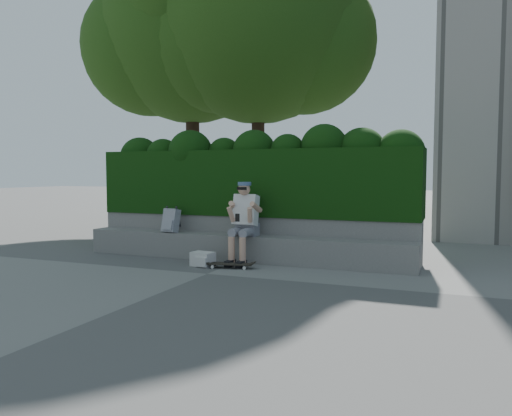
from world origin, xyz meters
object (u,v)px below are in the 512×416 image
at_px(person, 244,219).
at_px(backpack_plaid, 171,221).
at_px(skateboard, 229,264).
at_px(backpack_ground, 203,259).

bearing_deg(person, backpack_plaid, 176.88).
distance_m(person, backpack_plaid, 1.50).
distance_m(skateboard, backpack_ground, 0.49).
height_order(skateboard, backpack_plaid, backpack_plaid).
relative_size(skateboard, backpack_plaid, 1.80).
bearing_deg(skateboard, person, 74.81).
distance_m(backpack_plaid, backpack_ground, 1.27).
relative_size(person, skateboard, 1.79).
bearing_deg(backpack_plaid, backpack_ground, -21.15).
height_order(person, skateboard, person).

